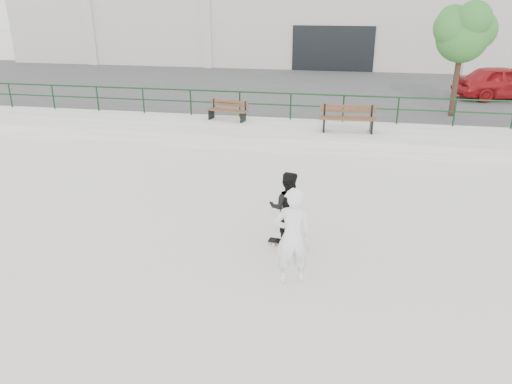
% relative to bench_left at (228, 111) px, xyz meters
% --- Properties ---
extents(ground, '(120.00, 120.00, 0.00)m').
position_rel_bench_left_xyz_m(ground, '(3.36, -10.26, -0.87)').
color(ground, beige).
rests_on(ground, ground).
extents(ledge, '(30.00, 3.00, 0.50)m').
position_rel_bench_left_xyz_m(ledge, '(3.36, -0.76, -0.62)').
color(ledge, beige).
rests_on(ledge, ground).
extents(parking_strip, '(60.00, 14.00, 0.50)m').
position_rel_bench_left_xyz_m(parking_strip, '(3.36, 7.74, -0.62)').
color(parking_strip, '#404040').
rests_on(parking_strip, ground).
extents(railing, '(28.00, 0.06, 1.03)m').
position_rel_bench_left_xyz_m(railing, '(3.36, 0.54, 0.37)').
color(railing, '#133419').
rests_on(railing, ledge).
extents(bench_left, '(1.68, 0.79, 0.75)m').
position_rel_bench_left_xyz_m(bench_left, '(0.00, 0.00, 0.00)').
color(bench_left, '#5A2F1E').
rests_on(bench_left, ledge).
extents(bench_right, '(2.01, 0.69, 0.91)m').
position_rel_bench_left_xyz_m(bench_right, '(4.56, -0.84, 0.08)').
color(bench_right, '#5A2F1E').
rests_on(bench_right, ledge).
extents(tree, '(2.44, 2.17, 4.34)m').
position_rel_bench_left_xyz_m(tree, '(8.63, 2.35, 2.88)').
color(tree, '#442A22').
rests_on(tree, parking_strip).
extents(red_car, '(4.72, 2.78, 1.51)m').
position_rel_bench_left_xyz_m(red_car, '(11.49, 6.31, 0.38)').
color(red_car, maroon).
rests_on(red_car, parking_strip).
extents(skateboard, '(0.80, 0.30, 0.09)m').
position_rel_bench_left_xyz_m(skateboard, '(3.43, -8.85, -0.80)').
color(skateboard, black).
rests_on(skateboard, ground).
extents(standing_skater, '(0.81, 0.65, 1.60)m').
position_rel_bench_left_xyz_m(standing_skater, '(3.43, -8.85, 0.02)').
color(standing_skater, black).
rests_on(standing_skater, skateboard).
extents(seated_skater, '(0.80, 0.65, 1.89)m').
position_rel_bench_left_xyz_m(seated_skater, '(3.70, -10.24, 0.08)').
color(seated_skater, white).
rests_on(seated_skater, ground).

